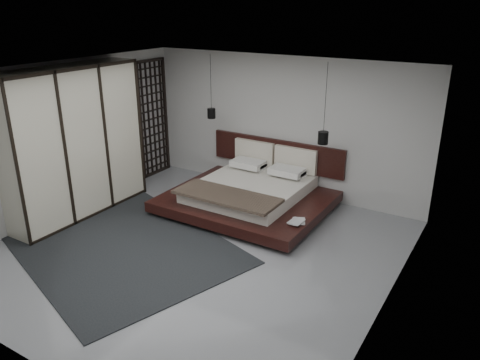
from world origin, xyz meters
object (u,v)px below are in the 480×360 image
Objects in this scene: pendant_left at (211,113)px; wardrobe at (74,143)px; lattice_screen at (153,118)px; rug at (119,244)px; pendant_right at (323,138)px; bed at (250,193)px.

pendant_left is 2.74m from wardrobe.
pendant_left is at bearing 59.47° from wardrobe.
lattice_screen reaches higher than rug.
lattice_screen is 1.79× the size of pendant_right.
pendant_left reaches higher than bed.
bed is at bearing -21.70° from pendant_left.
bed is 2.32× the size of pendant_left.
lattice_screen is at bearing 95.94° from wardrobe.
rug is at bearing -114.48° from bed.
rug is at bearing -87.82° from pendant_left.
pendant_right is at bearing 0.00° from pendant_left.
pendant_right is 0.36× the size of rug.
rug is at bearing -20.76° from wardrobe.
bed is at bearing 35.61° from wardrobe.
bed is 2.05× the size of pendant_right.
pendant_right is (4.08, -0.06, 0.17)m from lattice_screen.
pendant_left is at bearing 158.30° from bed.
lattice_screen is 1.67m from pendant_left.
pendant_right reaches higher than bed.
wardrobe is at bearing 159.24° from rug.
pendant_right is 0.52× the size of wardrobe.
pendant_left reaches higher than rug.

